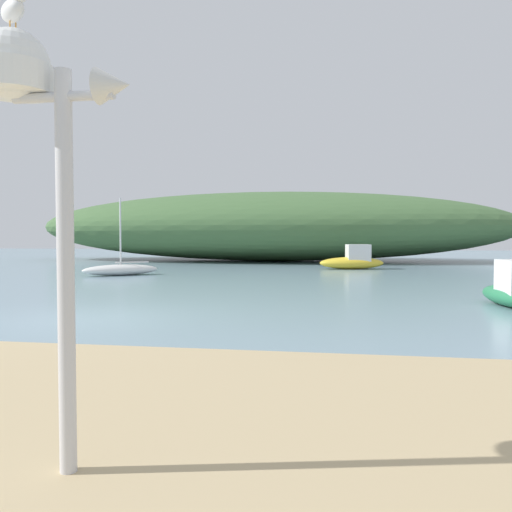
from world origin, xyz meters
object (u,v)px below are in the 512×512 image
Objects in this scene: seagull_on_radar at (14,8)px; mast_structure at (29,105)px; sailboat_off_point at (121,269)px; motorboat_near_shore at (353,260)px.

mast_structure is at bearing 6.09° from seagull_on_radar.
sailboat_off_point is at bearing 112.08° from seagull_on_radar.
seagull_on_radar reaches higher than motorboat_near_shore.
sailboat_off_point is (-8.05, 19.85, -3.19)m from seagull_on_radar.
mast_structure is 26.59m from motorboat_near_shore.
mast_structure is 21.60m from sailboat_off_point.
sailboat_off_point reaches higher than seagull_on_radar.
seagull_on_radar is at bearing -96.54° from motorboat_near_shore.
seagull_on_radar is 0.09× the size of motorboat_near_shore.
mast_structure is 0.82× the size of motorboat_near_shore.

